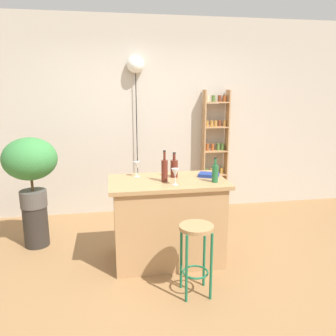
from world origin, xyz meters
TOP-DOWN VIEW (x-y plane):
  - ground at (0.00, 0.00)m, footprint 12.00×12.00m
  - back_wall at (0.00, 1.95)m, footprint 6.40×0.10m
  - kitchen_counter at (0.00, 0.30)m, footprint 1.21×0.71m
  - bar_stool at (0.14, -0.38)m, footprint 0.30×0.30m
  - spice_shelf at (0.98, 1.79)m, footprint 0.38×0.17m
  - plant_stool at (-1.46, 0.90)m, footprint 0.28×0.28m
  - potted_plant at (-1.46, 0.90)m, footprint 0.60×0.54m
  - bottle_soda_blue at (0.09, 0.41)m, footprint 0.08×0.08m
  - bottle_vinegar at (0.46, 0.14)m, footprint 0.06×0.06m
  - bottle_wine_red at (-0.04, 0.25)m, footprint 0.06×0.06m
  - wine_glass_left at (-0.30, 0.50)m, footprint 0.07×0.07m
  - wine_glass_center at (0.04, 0.11)m, footprint 0.07×0.07m
  - cookbook at (0.46, 0.37)m, footprint 0.25×0.23m
  - pendant_globe_light at (-0.18, 1.84)m, footprint 0.24×0.24m

SIDE VIEW (x-z plane):
  - ground at x=0.00m, z-range 0.00..0.00m
  - plant_stool at x=-1.46m, z-range 0.00..0.48m
  - kitchen_counter at x=0.00m, z-range 0.00..0.89m
  - bar_stool at x=0.14m, z-range 0.15..0.81m
  - spice_shelf at x=0.98m, z-range 0.00..1.80m
  - cookbook at x=0.46m, z-range 0.89..0.92m
  - bottle_vinegar at x=0.46m, z-range 0.86..1.11m
  - bottle_soda_blue at x=0.09m, z-range 0.86..1.12m
  - potted_plant at x=-1.46m, z-range 0.60..1.40m
  - wine_glass_left at x=-0.30m, z-range 0.92..1.09m
  - wine_glass_center at x=0.04m, z-range 0.92..1.09m
  - bottle_wine_red at x=-0.04m, z-range 0.85..1.17m
  - back_wall at x=0.00m, z-range 0.00..2.80m
  - pendant_globe_light at x=-0.18m, z-range 0.98..3.24m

